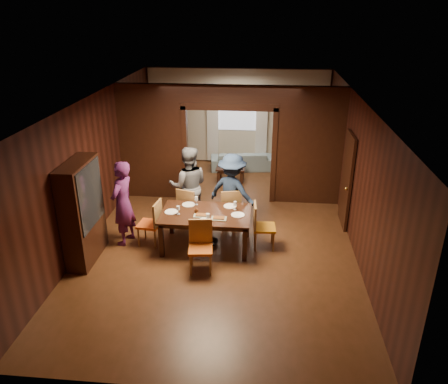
# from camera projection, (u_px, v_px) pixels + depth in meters

# --- Properties ---
(floor) EXTENTS (9.00, 9.00, 0.00)m
(floor) POSITION_uv_depth(u_px,v_px,m) (223.00, 228.00, 9.81)
(floor) COLOR #4A2B14
(floor) RESTS_ON ground
(ceiling) EXTENTS (5.50, 9.00, 0.02)m
(ceiling) POSITION_uv_depth(u_px,v_px,m) (223.00, 99.00, 8.66)
(ceiling) COLOR silver
(ceiling) RESTS_ON room_walls
(room_walls) EXTENTS (5.52, 9.01, 2.90)m
(room_walls) POSITION_uv_depth(u_px,v_px,m) (230.00, 139.00, 10.93)
(room_walls) COLOR black
(room_walls) RESTS_ON floor
(person_purple) EXTENTS (0.57, 0.74, 1.79)m
(person_purple) POSITION_uv_depth(u_px,v_px,m) (123.00, 203.00, 8.88)
(person_purple) COLOR #561D54
(person_purple) RESTS_ON floor
(person_grey) EXTENTS (0.98, 0.81, 1.82)m
(person_grey) POSITION_uv_depth(u_px,v_px,m) (189.00, 186.00, 9.68)
(person_grey) COLOR #57585E
(person_grey) RESTS_ON floor
(person_navy) EXTENTS (1.27, 1.04, 1.71)m
(person_navy) POSITION_uv_depth(u_px,v_px,m) (232.00, 192.00, 9.53)
(person_navy) COLOR #1B2A44
(person_navy) RESTS_ON floor
(sofa) EXTENTS (1.95, 0.98, 0.55)m
(sofa) POSITION_uv_depth(u_px,v_px,m) (242.00, 160.00, 13.20)
(sofa) COLOR #85A3AE
(sofa) RESTS_ON floor
(serving_bowl) EXTENTS (0.33, 0.33, 0.08)m
(serving_bowl) POSITION_uv_depth(u_px,v_px,m) (210.00, 210.00, 8.82)
(serving_bowl) COLOR black
(serving_bowl) RESTS_ON dining_table
(dining_table) EXTENTS (1.80, 1.12, 0.76)m
(dining_table) POSITION_uv_depth(u_px,v_px,m) (206.00, 230.00, 8.93)
(dining_table) COLOR black
(dining_table) RESTS_ON floor
(coffee_table) EXTENTS (0.80, 0.50, 0.40)m
(coffee_table) POSITION_uv_depth(u_px,v_px,m) (231.00, 174.00, 12.33)
(coffee_table) COLOR black
(coffee_table) RESTS_ON floor
(chair_left) EXTENTS (0.49, 0.49, 0.97)m
(chair_left) POSITION_uv_depth(u_px,v_px,m) (149.00, 223.00, 8.98)
(chair_left) COLOR #EE5516
(chair_left) RESTS_ON floor
(chair_right) EXTENTS (0.47, 0.47, 0.97)m
(chair_right) POSITION_uv_depth(u_px,v_px,m) (264.00, 226.00, 8.85)
(chair_right) COLOR #C57512
(chair_right) RESTS_ON floor
(chair_far_l) EXTENTS (0.56, 0.56, 0.97)m
(chair_far_l) POSITION_uv_depth(u_px,v_px,m) (190.00, 207.00, 9.66)
(chair_far_l) COLOR #D34013
(chair_far_l) RESTS_ON floor
(chair_far_r) EXTENTS (0.52, 0.52, 0.97)m
(chair_far_r) POSITION_uv_depth(u_px,v_px,m) (230.00, 208.00, 9.63)
(chair_far_r) COLOR #C45A12
(chair_far_r) RESTS_ON floor
(chair_near) EXTENTS (0.49, 0.49, 0.97)m
(chair_near) POSITION_uv_depth(u_px,v_px,m) (201.00, 248.00, 8.07)
(chair_near) COLOR #C55312
(chair_near) RESTS_ON floor
(hutch) EXTENTS (0.40, 1.20, 2.00)m
(hutch) POSITION_uv_depth(u_px,v_px,m) (82.00, 212.00, 8.27)
(hutch) COLOR black
(hutch) RESTS_ON floor
(door_right) EXTENTS (0.06, 0.90, 2.10)m
(door_right) POSITION_uv_depth(u_px,v_px,m) (347.00, 180.00, 9.61)
(door_right) COLOR black
(door_right) RESTS_ON floor
(window_far) EXTENTS (1.20, 0.03, 1.30)m
(window_far) POSITION_uv_depth(u_px,v_px,m) (237.00, 109.00, 13.19)
(window_far) COLOR silver
(window_far) RESTS_ON back_wall
(curtain_left) EXTENTS (0.35, 0.06, 2.40)m
(curtain_left) POSITION_uv_depth(u_px,v_px,m) (213.00, 123.00, 13.40)
(curtain_left) COLOR white
(curtain_left) RESTS_ON back_wall
(curtain_right) EXTENTS (0.35, 0.06, 2.40)m
(curtain_right) POSITION_uv_depth(u_px,v_px,m) (262.00, 124.00, 13.26)
(curtain_right) COLOR white
(curtain_right) RESTS_ON back_wall
(plate_left) EXTENTS (0.27, 0.27, 0.01)m
(plate_left) POSITION_uv_depth(u_px,v_px,m) (171.00, 212.00, 8.81)
(plate_left) COLOR white
(plate_left) RESTS_ON dining_table
(plate_far_l) EXTENTS (0.27, 0.27, 0.01)m
(plate_far_l) POSITION_uv_depth(u_px,v_px,m) (189.00, 205.00, 9.13)
(plate_far_l) COLOR silver
(plate_far_l) RESTS_ON dining_table
(plate_far_r) EXTENTS (0.27, 0.27, 0.01)m
(plate_far_r) POSITION_uv_depth(u_px,v_px,m) (230.00, 206.00, 9.06)
(plate_far_r) COLOR white
(plate_far_r) RESTS_ON dining_table
(plate_right) EXTENTS (0.27, 0.27, 0.01)m
(plate_right) POSITION_uv_depth(u_px,v_px,m) (238.00, 215.00, 8.69)
(plate_right) COLOR silver
(plate_right) RESTS_ON dining_table
(plate_near) EXTENTS (0.27, 0.27, 0.01)m
(plate_near) POSITION_uv_depth(u_px,v_px,m) (205.00, 221.00, 8.44)
(plate_near) COLOR silver
(plate_near) RESTS_ON dining_table
(platter_a) EXTENTS (0.30, 0.20, 0.04)m
(platter_a) POSITION_uv_depth(u_px,v_px,m) (201.00, 215.00, 8.65)
(platter_a) COLOR gray
(platter_a) RESTS_ON dining_table
(platter_b) EXTENTS (0.30, 0.20, 0.04)m
(platter_b) POSITION_uv_depth(u_px,v_px,m) (219.00, 218.00, 8.53)
(platter_b) COLOR gray
(platter_b) RESTS_ON dining_table
(wineglass_left) EXTENTS (0.08, 0.08, 0.18)m
(wineglass_left) POSITION_uv_depth(u_px,v_px,m) (178.00, 210.00, 8.69)
(wineglass_left) COLOR white
(wineglass_left) RESTS_ON dining_table
(wineglass_far) EXTENTS (0.08, 0.08, 0.18)m
(wineglass_far) POSITION_uv_depth(u_px,v_px,m) (196.00, 201.00, 9.11)
(wineglass_far) COLOR white
(wineglass_far) RESTS_ON dining_table
(wineglass_right) EXTENTS (0.08, 0.08, 0.18)m
(wineglass_right) POSITION_uv_depth(u_px,v_px,m) (235.00, 206.00, 8.89)
(wineglass_right) COLOR silver
(wineglass_right) RESTS_ON dining_table
(tumbler) EXTENTS (0.07, 0.07, 0.14)m
(tumbler) POSITION_uv_depth(u_px,v_px,m) (208.00, 217.00, 8.45)
(tumbler) COLOR silver
(tumbler) RESTS_ON dining_table
(condiment_jar) EXTENTS (0.08, 0.08, 0.11)m
(condiment_jar) POSITION_uv_depth(u_px,v_px,m) (196.00, 211.00, 8.74)
(condiment_jar) COLOR #462310
(condiment_jar) RESTS_ON dining_table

